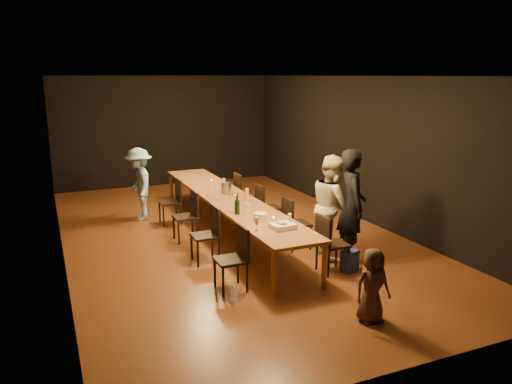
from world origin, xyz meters
name	(u,v)px	position (x,y,z in m)	size (l,w,h in m)	color
ground	(229,235)	(0.00, 0.00, 0.00)	(10.00, 10.00, 0.00)	#4F2F13
room_shell	(227,127)	(0.00, 0.00, 2.08)	(6.04, 10.04, 3.02)	black
table	(228,199)	(0.00, 0.00, 0.70)	(0.90, 6.00, 0.75)	#9C692D
chair_right_0	(333,244)	(0.85, -2.40, 0.47)	(0.42, 0.42, 0.93)	black
chair_right_1	(297,223)	(0.85, -1.20, 0.47)	(0.42, 0.42, 0.93)	black
chair_right_2	(269,207)	(0.85, 0.00, 0.47)	(0.42, 0.42, 0.93)	black
chair_right_3	(246,194)	(0.85, 1.20, 0.47)	(0.42, 0.42, 0.93)	black
chair_left_0	(231,259)	(-0.85, -2.40, 0.47)	(0.42, 0.42, 0.93)	black
chair_left_1	(205,235)	(-0.85, -1.20, 0.47)	(0.42, 0.42, 0.93)	black
chair_left_2	(185,216)	(-0.85, 0.00, 0.47)	(0.42, 0.42, 0.93)	black
chair_left_3	(170,202)	(-0.85, 1.20, 0.47)	(0.42, 0.42, 0.93)	black
woman_birthday	(352,206)	(1.39, -2.07, 0.94)	(0.68, 0.45, 1.87)	black
woman_tan	(332,206)	(1.22, -1.75, 0.87)	(0.85, 0.66, 1.74)	beige
man_blue	(139,184)	(-1.36, 1.75, 0.77)	(0.99, 0.57, 1.54)	#94BAE4
child	(372,285)	(0.44, -3.98, 0.48)	(0.47, 0.30, 0.96)	#472F27
gift_bag_red	(371,258)	(1.58, -2.41, 0.12)	(0.20, 0.11, 0.23)	#BB1C41
gift_bag_blue	(350,261)	(1.11, -2.49, 0.17)	(0.27, 0.18, 0.34)	navy
birthday_cake	(283,226)	(0.06, -2.21, 0.79)	(0.37, 0.30, 0.08)	white
plate_stack	(260,217)	(-0.08, -1.68, 0.81)	(0.22, 0.22, 0.12)	silver
champagne_bottle	(237,204)	(-0.28, -1.19, 0.93)	(0.08, 0.08, 0.36)	black
ice_bucket	(226,188)	(0.07, 0.32, 0.86)	(0.19, 0.19, 0.21)	#A4A3A8
wineglass_0	(257,224)	(-0.33, -2.14, 0.85)	(0.06, 0.06, 0.21)	beige
wineglass_1	(290,220)	(0.21, -2.15, 0.85)	(0.06, 0.06, 0.21)	beige
wineglass_2	(248,210)	(-0.15, -1.34, 0.85)	(0.06, 0.06, 0.21)	silver
wineglass_3	(247,194)	(0.27, -0.28, 0.85)	(0.06, 0.06, 0.21)	beige
wineglass_4	(216,192)	(-0.22, 0.07, 0.85)	(0.06, 0.06, 0.21)	silver
wineglass_5	(224,183)	(0.19, 0.75, 0.85)	(0.06, 0.06, 0.21)	silver
tealight_near	(274,219)	(0.15, -1.71, 0.77)	(0.05, 0.05, 0.03)	#B2B7B2
tealight_mid	(236,196)	(0.15, -0.02, 0.77)	(0.05, 0.05, 0.03)	#B2B7B2
tealight_far	(212,181)	(0.15, 1.46, 0.77)	(0.05, 0.05, 0.03)	#B2B7B2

